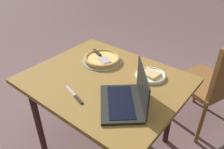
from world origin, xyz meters
TOP-DOWN VIEW (x-y plane):
  - ground_plane at (0.00, 0.00)m, footprint 12.00×12.00m
  - dining_table at (0.00, 0.00)m, footprint 1.08×0.88m
  - laptop at (0.28, -0.12)m, footprint 0.41×0.42m
  - pizza_plate at (0.23, 0.22)m, footprint 0.22×0.22m
  - pizza_tray at (-0.18, 0.18)m, footprint 0.32×0.32m
  - table_knife at (-0.02, -0.27)m, footprint 0.22×0.08m
  - chair_near at (0.55, 0.76)m, footprint 0.57×0.57m

SIDE VIEW (x-z plane):
  - ground_plane at x=0.00m, z-range 0.00..0.00m
  - chair_near at x=0.55m, z-range 0.06..0.97m
  - dining_table at x=0.00m, z-range 0.28..0.98m
  - table_knife at x=-0.02m, z-range 0.70..0.71m
  - pizza_plate at x=0.23m, z-range 0.70..0.73m
  - pizza_tray at x=-0.18m, z-range 0.70..0.74m
  - laptop at x=0.28m, z-range 0.63..0.87m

